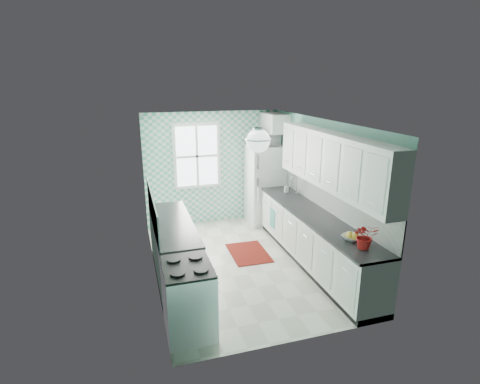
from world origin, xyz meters
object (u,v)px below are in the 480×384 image
object	(u,v)px
stove	(189,298)
microwave	(266,138)
fridge	(265,184)
fruit_bowl	(352,237)
sink	(289,196)
ceiling_light	(258,140)
potted_plant	(365,236)

from	to	relation	value
stove	microwave	distance (m)	4.35
fridge	fruit_bowl	xyz separation A→B (m)	(0.09, -3.31, 0.09)
fridge	stove	xyz separation A→B (m)	(-2.31, -3.40, -0.40)
fridge	sink	size ratio (longest dim) A/B	3.33
fruit_bowl	microwave	size ratio (longest dim) A/B	0.48
ceiling_light	microwave	distance (m)	2.86
potted_plant	microwave	distance (m)	3.70
potted_plant	microwave	xyz separation A→B (m)	(-0.09, 3.61, 0.80)
sink	fridge	bearing A→B (deg)	95.21
ceiling_light	fruit_bowl	size ratio (longest dim) A/B	1.31
sink	microwave	bearing A→B (deg)	95.20
fridge	stove	world-z (taller)	fridge
fridge	fruit_bowl	distance (m)	3.31
stove	potted_plant	xyz separation A→B (m)	(2.40, -0.21, 0.64)
ceiling_light	stove	distance (m)	2.34
stove	fruit_bowl	world-z (taller)	fruit_bowl
sink	microwave	xyz separation A→B (m)	(-0.09, 1.09, 0.99)
sink	potted_plant	distance (m)	2.53
microwave	ceiling_light	bearing A→B (deg)	68.08
ceiling_light	stove	bearing A→B (deg)	-146.46
ceiling_light	potted_plant	world-z (taller)	ceiling_light
ceiling_light	fridge	distance (m)	3.17
stove	sink	world-z (taller)	sink
sink	potted_plant	bearing A→B (deg)	-89.86
fridge	sink	bearing A→B (deg)	-85.39
ceiling_light	potted_plant	xyz separation A→B (m)	(1.20, -1.01, -1.20)
ceiling_light	fruit_bowl	xyz separation A→B (m)	(1.20, -0.71, -1.35)
ceiling_light	fridge	xyz separation A→B (m)	(1.11, 2.60, -1.44)
sink	fruit_bowl	distance (m)	2.22
stove	microwave	bearing A→B (deg)	54.13
sink	ceiling_light	bearing A→B (deg)	-128.24
stove	sink	distance (m)	3.36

